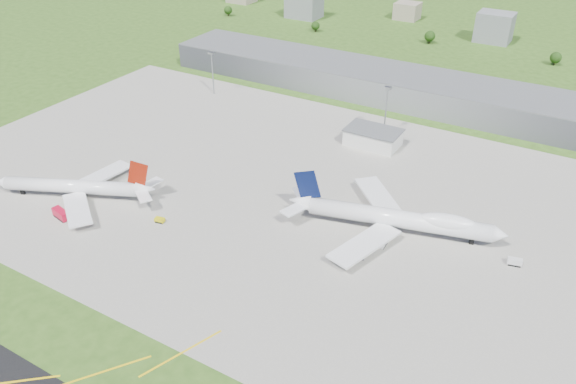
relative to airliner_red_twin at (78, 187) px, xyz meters
The scene contains 19 objects.
ground 177.68m from the airliner_red_twin, 63.79° to the left, with size 1400.00×1400.00×0.00m, color #315119.
apron 101.40m from the airliner_red_twin, 29.16° to the left, with size 360.00×190.00×0.08m, color gray.
terminal 191.19m from the airliner_red_twin, 65.78° to the left, with size 300.00×42.00×15.00m, color slate.
ops_building 140.64m from the airliner_red_twin, 51.03° to the left, with size 26.00×16.00×8.00m, color silver.
mast_west 126.82m from the airliner_red_twin, 99.84° to the left, with size 3.50×2.00×25.90m.
mast_center 153.10m from the airliner_red_twin, 54.58° to the left, with size 3.50×2.00×25.90m.
airliner_red_twin is the anchor object (origin of this frame).
airliner_blue_quad 133.84m from the airliner_red_twin, 19.53° to the left, with size 82.90×63.93×21.92m.
fire_truck 16.17m from the airliner_red_twin, 67.95° to the right, with size 9.03×4.87×3.77m.
tug_yellow 42.45m from the airliner_red_twin, ahead, with size 4.22×2.91×1.90m.
van_white_near 129.24m from the airliner_red_twin, 15.03° to the left, with size 2.64×5.53×2.76m.
van_white_far 176.13m from the airliner_red_twin, 15.36° to the left, with size 5.53×3.49×2.63m.
bldg_w 315.48m from the airliner_red_twin, 101.25° to the left, with size 28.00×22.00×24.00m, color slate.
bldg_cw 349.83m from the airliner_red_twin, 86.98° to the left, with size 20.00×18.00×14.00m, color gray.
bldg_c 334.22m from the airliner_red_twin, 72.87° to the left, with size 26.00×20.00×22.00m, color slate.
tree_far_w 304.64m from the airliner_red_twin, 113.52° to the left, with size 7.20×7.20×8.80m.
tree_w 276.15m from the airliner_red_twin, 96.56° to the left, with size 6.75×6.75×8.25m.
tree_c 295.19m from the airliner_red_twin, 78.58° to the left, with size 8.10×8.10×9.90m.
tree_e 320.76m from the airliner_red_twin, 62.43° to the left, with size 7.65×7.65×9.35m.
Camera 1 is at (100.93, -139.52, 127.65)m, focal length 35.00 mm.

